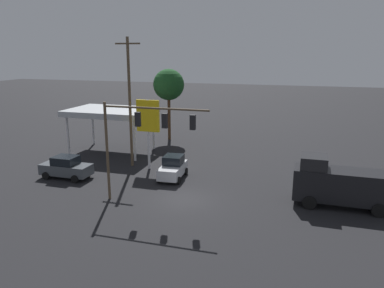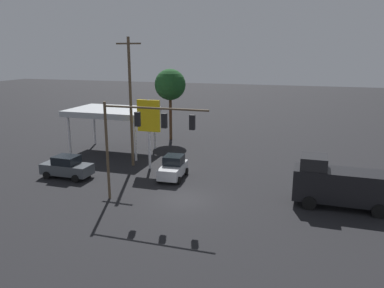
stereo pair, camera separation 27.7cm
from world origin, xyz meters
The scene contains 9 objects.
ground_plane centered at (0.00, 0.00, 0.00)m, with size 200.00×200.00×0.00m, color black.
traffic_signal_assembly centered at (2.59, 1.39, 5.41)m, with size 7.71×0.43×7.25m.
utility_pole centered at (7.39, -6.67, 6.27)m, with size 2.40×0.26×11.96m.
gas_station_canopy centered at (11.64, -10.73, 4.34)m, with size 8.83×6.17×4.71m.
price_sign centered at (5.43, -6.24, 4.66)m, with size 2.16×0.27×6.44m.
hatchback_crossing centered at (2.40, -4.29, 0.95)m, with size 2.13×3.89×1.97m.
sedan_waiting centered at (11.29, -1.76, 0.95)m, with size 4.42×2.10×1.93m.
delivery_truck centered at (-10.91, -1.94, 1.69)m, with size 6.84×2.65×3.58m.
street_tree centered at (7.70, -17.99, 6.74)m, with size 3.75×3.75×8.66m.
Camera 1 is at (-7.96, 24.70, 10.70)m, focal length 35.00 mm.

